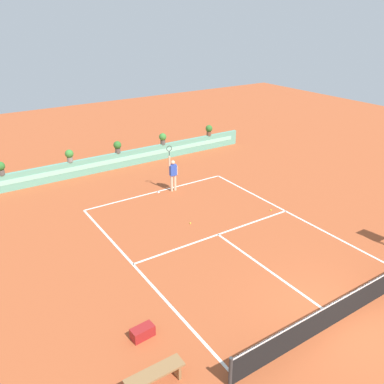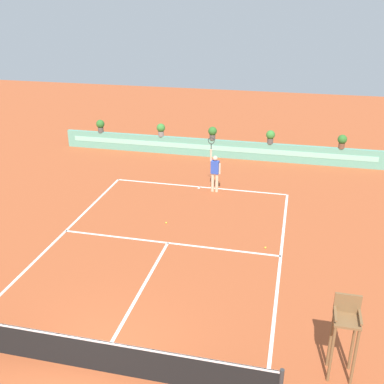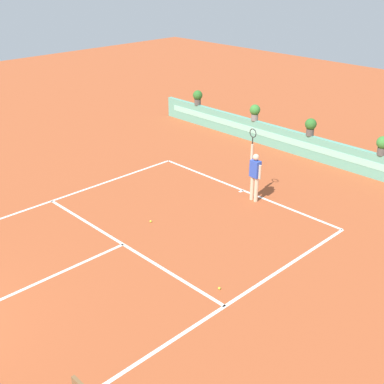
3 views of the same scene
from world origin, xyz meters
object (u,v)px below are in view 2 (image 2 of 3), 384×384
(tennis_ball_near_baseline, at_px, (265,248))
(umpire_chair, at_px, (345,328))
(potted_plant_far_right, at_px, (342,141))
(potted_plant_left, at_px, (161,129))
(tennis_ball_mid_court, at_px, (166,223))
(potted_plant_centre, at_px, (213,132))
(potted_plant_far_left, at_px, (100,125))
(tennis_player, at_px, (215,170))
(potted_plant_right, at_px, (270,136))

(tennis_ball_near_baseline, bearing_deg, umpire_chair, -68.29)
(potted_plant_far_right, relative_size, potted_plant_left, 1.00)
(potted_plant_far_right, bearing_deg, tennis_ball_near_baseline, -107.88)
(tennis_ball_mid_court, relative_size, potted_plant_centre, 0.09)
(potted_plant_far_right, bearing_deg, potted_plant_far_left, 180.00)
(tennis_ball_mid_court, distance_m, potted_plant_far_right, 11.18)
(tennis_player, distance_m, tennis_ball_near_baseline, 5.55)
(potted_plant_far_right, bearing_deg, umpire_chair, -93.32)
(potted_plant_right, distance_m, potted_plant_centre, 3.17)
(potted_plant_right, xyz_separation_m, potted_plant_left, (-6.15, 0.00, 0.00))
(tennis_player, xyz_separation_m, potted_plant_centre, (-1.04, 4.86, 0.36))
(potted_plant_far_right, relative_size, potted_plant_right, 1.00)
(potted_plant_centre, bearing_deg, potted_plant_right, 0.00)
(tennis_player, bearing_deg, potted_plant_centre, 102.08)
(umpire_chair, relative_size, potted_plant_left, 2.96)
(tennis_player, height_order, potted_plant_right, tennis_player)
(potted_plant_right, bearing_deg, tennis_player, -113.69)
(umpire_chair, xyz_separation_m, potted_plant_left, (-8.97, 15.13, 0.07))
(tennis_ball_near_baseline, height_order, potted_plant_far_right, potted_plant_far_right)
(umpire_chair, distance_m, tennis_ball_mid_court, 9.19)
(potted_plant_centre, bearing_deg, tennis_ball_near_baseline, -68.41)
(tennis_ball_near_baseline, bearing_deg, potted_plant_left, 125.22)
(umpire_chair, height_order, tennis_ball_near_baseline, umpire_chair)
(tennis_ball_near_baseline, bearing_deg, potted_plant_centre, 111.59)
(tennis_ball_near_baseline, xyz_separation_m, potted_plant_far_left, (-10.44, 9.57, 1.38))
(tennis_ball_near_baseline, bearing_deg, tennis_ball_mid_court, 165.18)
(tennis_player, height_order, potted_plant_far_left, tennis_player)
(potted_plant_far_left, bearing_deg, tennis_player, -32.31)
(umpire_chair, bearing_deg, tennis_player, 115.79)
(tennis_ball_mid_court, bearing_deg, tennis_ball_near_baseline, -14.82)
(tennis_ball_near_baseline, distance_m, tennis_ball_mid_court, 4.16)
(potted_plant_left, distance_m, potted_plant_far_left, 3.68)
(potted_plant_far_right, bearing_deg, potted_plant_centre, 180.00)
(umpire_chair, bearing_deg, potted_plant_far_right, 86.68)
(tennis_ball_mid_court, height_order, potted_plant_right, potted_plant_right)
(potted_plant_centre, distance_m, potted_plant_far_left, 6.65)
(tennis_player, relative_size, potted_plant_left, 3.57)
(tennis_ball_mid_court, distance_m, potted_plant_left, 9.04)
(tennis_player, xyz_separation_m, tennis_ball_near_baseline, (2.75, -4.71, -1.02))
(potted_plant_far_right, height_order, potted_plant_far_left, same)
(umpire_chair, height_order, potted_plant_centre, umpire_chair)
(tennis_player, xyz_separation_m, tennis_ball_mid_court, (-1.28, -3.65, -1.02))
(potted_plant_right, relative_size, potted_plant_far_left, 1.00)
(tennis_ball_mid_court, height_order, potted_plant_centre, potted_plant_centre)
(tennis_ball_near_baseline, xyz_separation_m, tennis_ball_mid_court, (-4.02, 1.07, 0.00))
(potted_plant_centre, height_order, potted_plant_far_left, same)
(tennis_ball_near_baseline, xyz_separation_m, potted_plant_centre, (-3.79, 9.57, 1.38))
(umpire_chair, bearing_deg, tennis_ball_near_baseline, 111.71)
(potted_plant_left, bearing_deg, tennis_player, -50.48)
(potted_plant_left, bearing_deg, tennis_ball_mid_court, -72.18)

